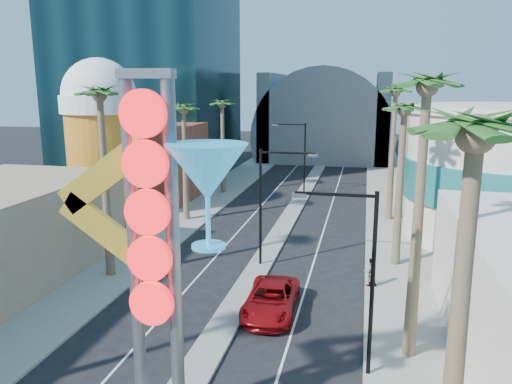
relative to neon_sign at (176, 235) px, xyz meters
name	(u,v)px	position (x,y,z in m)	size (l,w,h in m)	color
sidewalk_west	(199,207)	(-10.32, 32.04, -7.23)	(5.00, 100.00, 0.15)	gray
sidewalk_east	(394,217)	(8.68, 32.04, -7.23)	(5.00, 100.00, 0.15)	gray
median	(297,204)	(-0.82, 35.04, -7.23)	(1.60, 84.00, 0.15)	gray
brick_filler_west	(150,162)	(-16.82, 35.04, -3.31)	(10.00, 10.00, 8.00)	brown
filler_east	(450,149)	(15.18, 45.04, -2.31)	(10.00, 20.00, 10.00)	#947960
beer_mug	(102,132)	(-17.82, 27.04, 0.54)	(7.00, 7.00, 14.50)	orange
canopy	(325,133)	(-0.82, 69.04, -3.00)	(22.00, 16.00, 22.00)	slate
neon_sign	(176,235)	(0.00, 0.00, 0.00)	(6.53, 2.60, 12.55)	gray
streetlight_0	(269,196)	(-0.27, 17.04, -2.43)	(3.79, 0.25, 8.00)	black
streetlight_1	(300,151)	(-1.36, 41.04, -2.43)	(3.79, 0.25, 8.00)	black
streetlight_2	(361,267)	(5.91, 5.04, -2.47)	(3.45, 0.25, 8.00)	black
palm_1	(100,106)	(-9.82, 13.04, 3.52)	(2.40, 2.40, 12.70)	brown
palm_2	(184,116)	(-9.82, 27.04, 2.17)	(2.40, 2.40, 11.20)	brown
palm_3	(222,109)	(-9.82, 39.04, 2.17)	(2.40, 2.40, 11.20)	brown
palm_4	(473,163)	(8.18, -2.96, 3.07)	(2.40, 2.40, 12.20)	brown
palm_5	(426,105)	(8.18, 7.04, 3.96)	(2.40, 2.40, 13.20)	brown
palm_6	(404,119)	(8.18, 19.04, 2.62)	(2.40, 2.40, 11.70)	brown
palm_7	(395,100)	(8.18, 31.04, 3.52)	(2.40, 2.40, 12.70)	brown
red_pickup	(271,299)	(1.26, 10.02, -6.51)	(2.65, 5.74, 1.60)	maroon
pedestrian_b	(370,272)	(6.48, 14.72, -6.29)	(0.85, 0.66, 1.74)	gray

